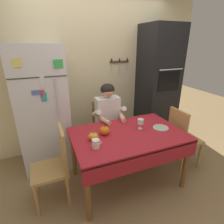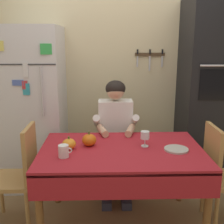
{
  "view_description": "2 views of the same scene",
  "coord_description": "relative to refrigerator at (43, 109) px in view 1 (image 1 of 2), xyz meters",
  "views": [
    {
      "loc": [
        -0.94,
        -1.67,
        1.81
      ],
      "look_at": [
        -0.14,
        0.28,
        0.98
      ],
      "focal_mm": 28.62,
      "sensor_mm": 36.0,
      "label": 1
    },
    {
      "loc": [
        -0.15,
        -2.2,
        1.64
      ],
      "look_at": [
        -0.08,
        0.29,
        1.02
      ],
      "focal_mm": 45.72,
      "sensor_mm": 36.0,
      "label": 2
    }
  ],
  "objects": [
    {
      "name": "pumpkin_medium",
      "position": [
        0.67,
        -0.78,
        -0.11
      ],
      "size": [
        0.13,
        0.13,
        0.13
      ],
      "color": "orange",
      "rests_on": "dining_table"
    },
    {
      "name": "chair_right_side",
      "position": [
        1.85,
        -0.86,
        -0.39
      ],
      "size": [
        0.4,
        0.4,
        0.93
      ],
      "color": "tan",
      "rests_on": "ground"
    },
    {
      "name": "chair_left_side",
      "position": [
        0.05,
        -0.81,
        -0.39
      ],
      "size": [
        0.4,
        0.4,
        0.93
      ],
      "color": "tan",
      "rests_on": "ground"
    },
    {
      "name": "refrigerator",
      "position": [
        0.0,
        0.0,
        0.0
      ],
      "size": [
        0.68,
        0.71,
        1.8
      ],
      "color": "silver",
      "rests_on": "ground"
    },
    {
      "name": "seated_person",
      "position": [
        0.92,
        -0.28,
        -0.16
      ],
      "size": [
        0.47,
        0.55,
        1.25
      ],
      "color": "#38384C",
      "rests_on": "ground"
    },
    {
      "name": "dining_table",
      "position": [
        0.95,
        -0.88,
        -0.24
      ],
      "size": [
        1.4,
        0.9,
        0.74
      ],
      "color": "brown",
      "rests_on": "ground"
    },
    {
      "name": "pumpkin_large",
      "position": [
        0.5,
        -0.86,
        -0.11
      ],
      "size": [
        0.12,
        0.12,
        0.11
      ],
      "color": "orange",
      "rests_on": "dining_table"
    },
    {
      "name": "wall_oven",
      "position": [
        2.0,
        0.04,
        0.15
      ],
      "size": [
        0.6,
        0.64,
        2.1
      ],
      "color": "black",
      "rests_on": "ground"
    },
    {
      "name": "back_wall_assembly",
      "position": [
        1.0,
        0.39,
        0.4
      ],
      "size": [
        3.7,
        0.13,
        2.6
      ],
      "color": "beige",
      "rests_on": "ground"
    },
    {
      "name": "ground_plane",
      "position": [
        0.95,
        -0.96,
        -0.9
      ],
      "size": [
        10.0,
        10.0,
        0.0
      ],
      "primitive_type": "plane",
      "color": "#93754C",
      "rests_on": "ground"
    },
    {
      "name": "coffee_mug",
      "position": [
        0.48,
        -1.03,
        -0.11
      ],
      "size": [
        0.11,
        0.08,
        0.1
      ],
      "color": "white",
      "rests_on": "dining_table"
    },
    {
      "name": "serving_tray",
      "position": [
        1.41,
        -0.91,
        -0.15
      ],
      "size": [
        0.2,
        0.2,
        0.02
      ],
      "primitive_type": "cylinder",
      "color": "#B7B2A8",
      "rests_on": "dining_table"
    },
    {
      "name": "wine_glass",
      "position": [
        1.16,
        -0.81,
        -0.06
      ],
      "size": [
        0.08,
        0.08,
        0.14
      ],
      "color": "white",
      "rests_on": "dining_table"
    },
    {
      "name": "chair_behind_person",
      "position": [
        0.92,
        -0.09,
        -0.39
      ],
      "size": [
        0.4,
        0.4,
        0.93
      ],
      "color": "#9E6B33",
      "rests_on": "ground"
    }
  ]
}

